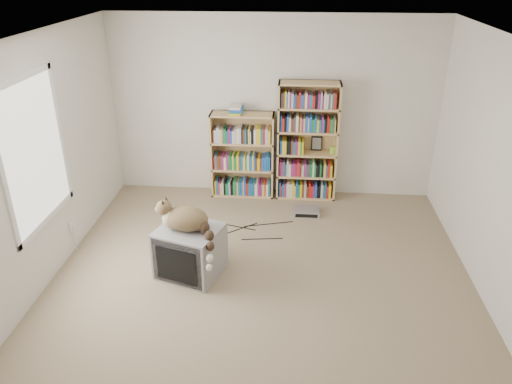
# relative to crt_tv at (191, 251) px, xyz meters

# --- Properties ---
(floor) EXTENTS (4.50, 5.00, 0.01)m
(floor) POSITION_rel_crt_tv_xyz_m (0.77, -0.31, -0.27)
(floor) COLOR gray
(floor) RESTS_ON ground
(wall_back) EXTENTS (4.50, 0.02, 2.50)m
(wall_back) POSITION_rel_crt_tv_xyz_m (0.77, 2.19, 0.98)
(wall_back) COLOR silver
(wall_back) RESTS_ON floor
(wall_left) EXTENTS (0.02, 5.00, 2.50)m
(wall_left) POSITION_rel_crt_tv_xyz_m (-1.48, -0.31, 0.98)
(wall_left) COLOR silver
(wall_left) RESTS_ON floor
(wall_right) EXTENTS (0.02, 5.00, 2.50)m
(wall_right) POSITION_rel_crt_tv_xyz_m (3.02, -0.31, 0.98)
(wall_right) COLOR silver
(wall_right) RESTS_ON floor
(ceiling) EXTENTS (4.50, 5.00, 0.02)m
(ceiling) POSITION_rel_crt_tv_xyz_m (0.77, -0.31, 2.23)
(ceiling) COLOR white
(ceiling) RESTS_ON wall_back
(window) EXTENTS (0.02, 1.22, 1.52)m
(window) POSITION_rel_crt_tv_xyz_m (-1.46, -0.11, 1.13)
(window) COLOR white
(window) RESTS_ON wall_left
(crt_tv) EXTENTS (0.78, 0.74, 0.55)m
(crt_tv) POSITION_rel_crt_tv_xyz_m (0.00, 0.00, 0.00)
(crt_tv) COLOR gray
(crt_tv) RESTS_ON floor
(cat) EXTENTS (0.69, 0.57, 0.57)m
(cat) POSITION_rel_crt_tv_xyz_m (0.02, -0.07, 0.37)
(cat) COLOR #322614
(cat) RESTS_ON crt_tv
(bookcase_tall) EXTENTS (0.83, 0.30, 1.65)m
(bookcase_tall) POSITION_rel_crt_tv_xyz_m (1.26, 2.05, 0.52)
(bookcase_tall) COLOR tan
(bookcase_tall) RESTS_ON floor
(bookcase_short) EXTENTS (0.88, 0.30, 1.21)m
(bookcase_short) POSITION_rel_crt_tv_xyz_m (0.36, 2.05, 0.28)
(bookcase_short) COLOR tan
(bookcase_short) RESTS_ON floor
(book_stack) EXTENTS (0.20, 0.26, 0.11)m
(book_stack) POSITION_rel_crt_tv_xyz_m (0.26, 2.02, 0.99)
(book_stack) COLOR red
(book_stack) RESTS_ON bookcase_short
(green_mug) EXTENTS (0.09, 0.09, 0.10)m
(green_mug) POSITION_rel_crt_tv_xyz_m (1.62, 2.03, 0.45)
(green_mug) COLOR #83BD36
(green_mug) RESTS_ON bookcase_tall
(framed_print) EXTENTS (0.15, 0.05, 0.20)m
(framed_print) POSITION_rel_crt_tv_xyz_m (1.39, 2.13, 0.50)
(framed_print) COLOR black
(framed_print) RESTS_ON bookcase_tall
(dvd_player) EXTENTS (0.35, 0.25, 0.08)m
(dvd_player) POSITION_rel_crt_tv_xyz_m (1.27, 1.46, -0.23)
(dvd_player) COLOR silver
(dvd_player) RESTS_ON floor
(wall_outlet) EXTENTS (0.01, 0.08, 0.13)m
(wall_outlet) POSITION_rel_crt_tv_xyz_m (-1.46, 0.34, 0.05)
(wall_outlet) COLOR silver
(wall_outlet) RESTS_ON wall_left
(floor_cables) EXTENTS (1.20, 0.70, 0.01)m
(floor_cables) POSITION_rel_crt_tv_xyz_m (0.76, 0.97, -0.27)
(floor_cables) COLOR black
(floor_cables) RESTS_ON floor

